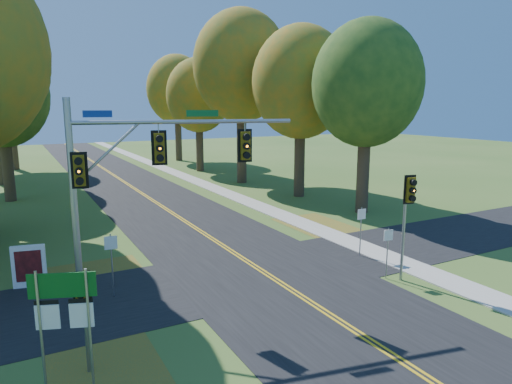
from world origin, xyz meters
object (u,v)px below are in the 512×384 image
traffic_mast (133,174)px  route_sign_cluster (64,309)px  east_signal_pole (408,202)px  info_kiosk (29,267)px

traffic_mast → route_sign_cluster: traffic_mast is taller
east_signal_pole → route_sign_cluster: east_signal_pole is taller
traffic_mast → info_kiosk: 6.23m
traffic_mast → east_signal_pole: traffic_mast is taller
route_sign_cluster → info_kiosk: 8.51m
traffic_mast → east_signal_pole: size_ratio=1.80×
traffic_mast → info_kiosk: traffic_mast is taller
east_signal_pole → info_kiosk: size_ratio=2.57×
east_signal_pole → route_sign_cluster: bearing=-160.8°
route_sign_cluster → east_signal_pole: bearing=28.2°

